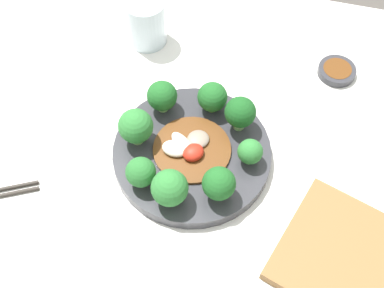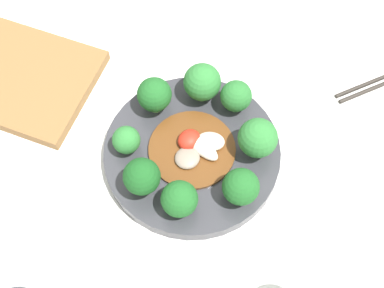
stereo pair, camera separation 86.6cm
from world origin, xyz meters
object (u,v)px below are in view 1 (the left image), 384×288
(drinking_glass, at_px, (146,22))
(cutting_board, at_px, (372,272))
(broccoli_east, at_px, (136,126))
(broccoli_northeast, at_px, (141,172))
(broccoli_west, at_px, (250,152))
(broccoli_north, at_px, (170,188))
(broccoli_southwest, at_px, (240,113))
(stirfry_center, at_px, (189,148))
(plate, at_px, (192,154))
(broccoli_northwest, at_px, (219,184))
(broccoli_south, at_px, (212,97))
(sauce_dish, at_px, (337,71))
(broccoli_southeast, at_px, (162,96))

(drinking_glass, bearing_deg, cutting_board, 140.82)
(broccoli_east, height_order, broccoli_northeast, broccoli_east)
(drinking_glass, height_order, cutting_board, drinking_glass)
(broccoli_west, bearing_deg, broccoli_north, 43.56)
(broccoli_north, height_order, broccoli_east, broccoli_east)
(broccoli_southwest, xyz_separation_m, stirfry_center, (0.07, 0.07, -0.03))
(plate, distance_m, cutting_board, 0.35)
(plate, height_order, stirfry_center, stirfry_center)
(broccoli_northwest, distance_m, broccoli_northeast, 0.13)
(broccoli_south, bearing_deg, sauce_dish, -143.02)
(broccoli_southwest, xyz_separation_m, cutting_board, (-0.25, 0.20, -0.06))
(plate, distance_m, broccoli_east, 0.11)
(drinking_glass, height_order, sauce_dish, drinking_glass)
(broccoli_southeast, bearing_deg, broccoli_south, -165.66)
(broccoli_north, bearing_deg, stirfry_center, -93.60)
(broccoli_southwest, bearing_deg, broccoli_south, -26.48)
(plate, xyz_separation_m, broccoli_southwest, (-0.07, -0.07, 0.05))
(broccoli_northwest, relative_size, broccoli_northeast, 1.13)
(broccoli_west, bearing_deg, sauce_dish, -116.65)
(broccoli_northeast, distance_m, cutting_board, 0.39)
(broccoli_west, height_order, drinking_glass, drinking_glass)
(broccoli_north, height_order, sauce_dish, broccoli_north)
(broccoli_southwest, relative_size, broccoli_west, 1.39)
(broccoli_northeast, bearing_deg, broccoli_north, 160.25)
(broccoli_northeast, bearing_deg, drinking_glass, -74.38)
(broccoli_northeast, bearing_deg, sauce_dish, -130.67)
(drinking_glass, bearing_deg, broccoli_east, 103.39)
(broccoli_southwest, bearing_deg, drinking_glass, -39.23)
(broccoli_southeast, bearing_deg, plate, 134.71)
(broccoli_southeast, height_order, broccoli_northeast, broccoli_southeast)
(broccoli_east, height_order, broccoli_west, broccoli_east)
(broccoli_north, bearing_deg, broccoli_northwest, -159.70)
(plate, relative_size, drinking_glass, 2.76)
(sauce_dish, bearing_deg, broccoli_northeast, 49.33)
(broccoli_southwest, relative_size, sauce_dish, 0.97)
(broccoli_southwest, height_order, drinking_glass, drinking_glass)
(plate, bearing_deg, drinking_glass, -58.01)
(broccoli_southwest, distance_m, broccoli_north, 0.19)
(broccoli_northeast, relative_size, cutting_board, 0.18)
(broccoli_northwest, bearing_deg, broccoli_east, -23.84)
(broccoli_west, bearing_deg, broccoli_southwest, -64.57)
(broccoli_southwest, xyz_separation_m, broccoli_west, (-0.03, 0.06, -0.01))
(broccoli_east, bearing_deg, broccoli_north, 131.51)
(broccoli_northeast, bearing_deg, broccoli_east, -67.43)
(plate, height_order, broccoli_south, broccoli_south)
(stirfry_center, bearing_deg, sauce_dish, -131.78)
(broccoli_north, distance_m, cutting_board, 0.34)
(broccoli_south, height_order, sauce_dish, broccoli_south)
(plate, xyz_separation_m, broccoli_south, (-0.01, -0.10, 0.05))
(broccoli_north, bearing_deg, broccoli_southwest, -114.88)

